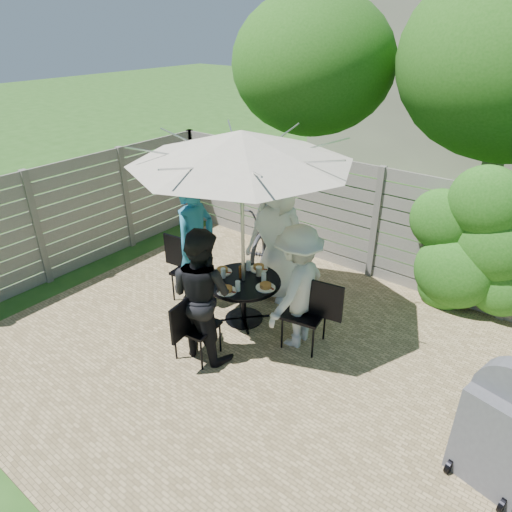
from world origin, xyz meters
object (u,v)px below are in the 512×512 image
Objects in this scene: chair_front at (197,338)px; person_front at (202,294)px; umbrella at (241,147)px; chair_back at (281,276)px; bbq_grill at (502,430)px; bicycle at (272,228)px; plate_back at (259,268)px; person_back at (277,237)px; person_left at (196,245)px; syrup_jug at (242,272)px; chair_left at (192,281)px; glass_front at (238,286)px; chair_right at (305,326)px; glass_left at (223,273)px; glass_back at (248,266)px; plate_front at (227,290)px; glass_right at (264,278)px; plate_left at (222,271)px; patio_table at (244,292)px; person_right at (297,288)px; coffee_cup at (259,272)px; plate_right at (266,286)px.

person_front is (-0.01, 0.14, 0.57)m from chair_front.
umbrella is 3.40× the size of chair_back.
bicycle is at bearing 163.46° from bbq_grill.
person_back is at bearing 92.62° from plate_back.
person_left reaches higher than person_front.
syrup_jug is (-0.02, -0.78, -0.24)m from person_back.
chair_left is at bearing 40.17° from chair_front.
person_back is 1.49× the size of bbq_grill.
person_left is 1.43m from chair_front.
chair_front is at bearing -83.92° from syrup_jug.
chair_right is at bearing 19.53° from glass_front.
glass_back is at bearing 69.62° from glass_left.
person_front reaches higher than bicycle.
glass_right is (0.24, 0.48, 0.05)m from plate_front.
person_front reaches higher than glass_right.
person_back reaches higher than glass_right.
glass_left is (-0.14, -0.37, 0.00)m from glass_back.
person_left is 0.54m from plate_left.
plate_left is 1.00× the size of plate_front.
plate_back is (-0.02, 0.36, 0.22)m from patio_table.
person_front is 1.20m from plate_back.
syrup_jug is at bearing 142.82° from patio_table.
person_right reaches higher than coffee_cup.
person_back is at bearing -69.31° from bicycle.
glass_front is at bearing -65.38° from umbrella.
plate_right is 0.34m from coffee_cup.
chair_right is 6.23× the size of syrup_jug.
glass_left is (-0.24, -0.48, 0.05)m from plate_back.
bbq_grill is (3.39, -1.49, 0.34)m from chair_back.
chair_front is 5.91× the size of syrup_jug.
plate_front is (-0.02, 0.47, -0.18)m from person_front.
person_left is 0.94m from plate_front.
glass_right is at bearing 12.37° from syrup_jug.
umbrella reaches higher than coffee_cup.
person_back is 7.44× the size of plate_back.
patio_table is 0.63× the size of person_right.
syrup_jug is at bearing 120.66° from glass_front.
person_back is at bearing -45.00° from person_left.
chair_right is 0.98m from coffee_cup.
person_right is at bearing 2.62° from plate_left.
chair_right is at bearing -0.04° from syrup_jug.
person_front is at bearing -102.90° from glass_right.
bbq_grill is (3.46, -0.78, -0.13)m from glass_back.
person_right is 13.75× the size of coffee_cup.
plate_right is (0.41, -0.95, 0.42)m from chair_back.
syrup_jug is at bearing 175.83° from plate_right.
coffee_cup is 0.09× the size of bbq_grill.
glass_front is at bearing -105.52° from person_left.
person_left reaches higher than plate_right.
plate_right is (0.32, 0.85, -0.18)m from person_front.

